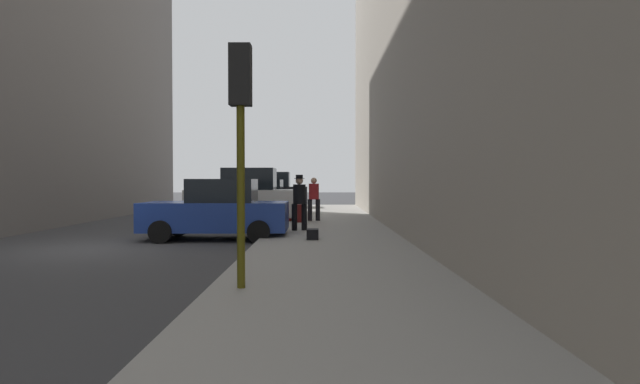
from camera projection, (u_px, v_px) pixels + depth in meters
ground_plane at (99, 248)px, 12.82m from camera, size 120.00×120.00×0.00m
sidewalk at (332, 245)px, 12.82m from camera, size 4.00×40.00×0.15m
parked_blue_sedan at (217, 211)px, 14.73m from camera, size 4.21×2.08×1.79m
parked_white_van at (246, 198)px, 20.32m from camera, size 4.61×2.07×2.25m
parked_gray_coupe at (260, 198)px, 25.08m from camera, size 4.25×2.16×1.79m
parked_black_suv at (269, 192)px, 29.98m from camera, size 4.62×2.09×2.25m
fire_hydrant at (289, 212)px, 19.68m from camera, size 0.42×0.22×0.70m
traffic_light at (240, 112)px, 7.36m from camera, size 0.32×0.32×3.60m
pedestrian_in_red_jacket at (314, 197)px, 19.77m from camera, size 0.52×0.47×1.71m
pedestrian_with_fedora at (299, 200)px, 15.92m from camera, size 0.53×0.48×1.78m
rolling_suitcase at (299, 213)px, 19.12m from camera, size 0.45×0.62×1.04m
duffel_bag at (312, 234)px, 13.52m from camera, size 0.32×0.44×0.28m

